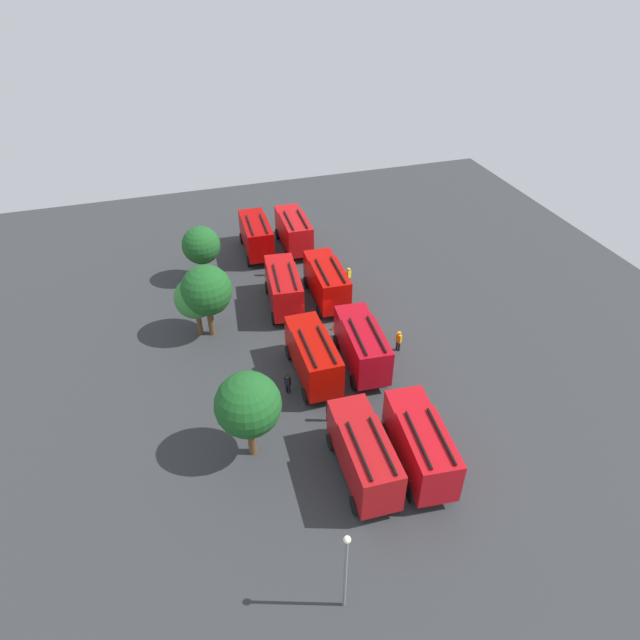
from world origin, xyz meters
TOP-DOWN VIEW (x-y plane):
  - ground_plane at (0.00, 0.00)m, footprint 66.10×66.10m
  - fire_truck_0 at (-14.74, -1.74)m, footprint 7.41×3.35m
  - fire_truck_1 at (-4.79, -1.77)m, footprint 7.36×3.19m
  - fire_truck_2 at (4.42, -1.98)m, footprint 7.30×3.01m
  - fire_truck_3 at (14.68, -1.76)m, footprint 7.28×2.97m
  - fire_truck_4 at (-14.43, 1.81)m, footprint 7.28×2.97m
  - fire_truck_5 at (-4.91, 2.07)m, footprint 7.22×2.80m
  - fire_truck_6 at (4.63, 1.85)m, footprint 7.43×3.40m
  - fire_truck_7 at (14.82, 2.11)m, footprint 7.30×3.02m
  - firefighter_0 at (-9.47, 2.32)m, footprint 0.36×0.47m
  - firefighter_1 at (10.21, 1.95)m, footprint 0.30×0.45m
  - firefighter_2 at (-3.87, -5.28)m, footprint 0.48×0.42m
  - firefighter_3 at (6.24, -4.73)m, footprint 0.41×0.48m
  - firefighter_4 at (-5.95, 4.28)m, footprint 0.47×0.46m
  - tree_0 at (-10.61, 7.82)m, footprint 4.08×4.08m
  - tree_1 at (2.67, 8.49)m, footprint 4.07×4.07m
  - tree_2 at (3.03, 9.41)m, footprint 3.34×3.34m
  - tree_3 at (11.31, 7.86)m, footprint 3.51×3.51m
  - traffic_cone_0 at (0.20, -1.27)m, footprint 0.39×0.39m
  - traffic_cone_1 at (-1.90, -3.63)m, footprint 0.41×0.41m
  - traffic_cone_2 at (-10.92, -4.88)m, footprint 0.50×0.50m
  - lamppost at (-21.48, 5.46)m, footprint 0.36×0.36m

SIDE VIEW (x-z plane):
  - ground_plane at x=0.00m, z-range 0.00..0.00m
  - traffic_cone_0 at x=0.20m, z-range 0.00..0.56m
  - traffic_cone_1 at x=-1.90m, z-range 0.00..0.59m
  - traffic_cone_2 at x=-10.92m, z-range 0.00..0.72m
  - firefighter_1 at x=10.21m, z-range 0.09..1.69m
  - firefighter_4 at x=-5.95m, z-range 0.10..1.76m
  - firefighter_0 at x=-9.47m, z-range 0.11..1.88m
  - firefighter_2 at x=-3.87m, z-range 0.11..1.88m
  - firefighter_3 at x=6.24m, z-range 0.12..1.96m
  - fire_truck_0 at x=-14.74m, z-range 0.21..4.09m
  - fire_truck_1 at x=-4.79m, z-range 0.21..4.09m
  - fire_truck_2 at x=4.42m, z-range 0.21..4.09m
  - fire_truck_3 at x=14.68m, z-range 0.21..4.09m
  - fire_truck_4 at x=-14.43m, z-range 0.21..4.09m
  - fire_truck_5 at x=-4.91m, z-range 0.21..4.09m
  - fire_truck_6 at x=4.63m, z-range 0.21..4.09m
  - fire_truck_7 at x=14.82m, z-range 0.21..4.09m
  - tree_2 at x=3.03m, z-range 0.90..6.08m
  - lamppost at x=-21.48m, z-range 0.55..6.47m
  - tree_3 at x=11.31m, z-range 0.94..6.37m
  - tree_1 at x=2.67m, z-range 1.09..7.39m
  - tree_0 at x=-10.61m, z-range 1.09..7.41m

